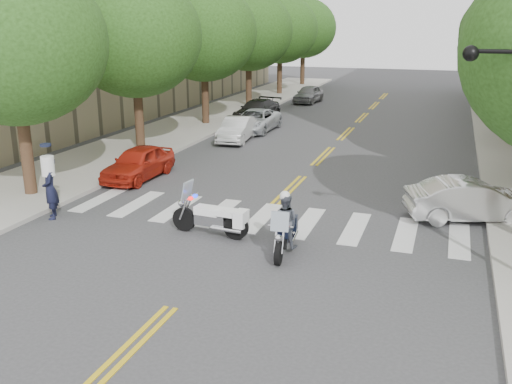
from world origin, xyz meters
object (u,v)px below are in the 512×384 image
at_px(motorcycle_police, 285,225).
at_px(motorcycle_parked, 216,218).
at_px(officer_standing, 50,189).
at_px(convertible, 471,200).

height_order(motorcycle_police, motorcycle_parked, motorcycle_police).
xyz_separation_m(motorcycle_parked, officer_standing, (-5.73, -0.25, 0.44)).
bearing_deg(motorcycle_police, convertible, -143.34).
bearing_deg(convertible, motorcycle_police, 113.72).
bearing_deg(convertible, motorcycle_parked, 100.09).
xyz_separation_m(motorcycle_police, officer_standing, (-8.03, 0.30, 0.20)).
distance_m(motorcycle_police, motorcycle_parked, 2.38).
height_order(officer_standing, convertible, officer_standing).
relative_size(motorcycle_parked, officer_standing, 1.25).
relative_size(motorcycle_police, convertible, 0.54).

